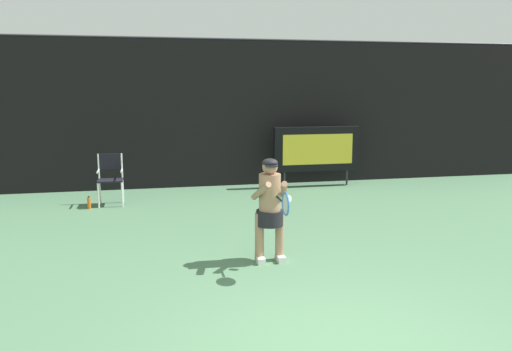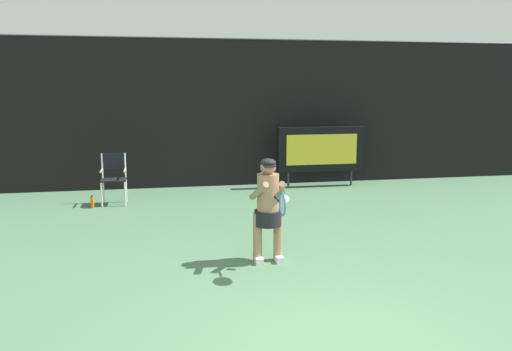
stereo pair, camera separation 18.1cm
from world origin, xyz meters
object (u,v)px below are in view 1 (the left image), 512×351
(scoreboard, at_px, (317,149))
(umpire_chair, at_px, (110,176))
(water_bottle, at_px, (89,203))
(tennis_player, at_px, (270,206))
(tennis_racket, at_px, (285,204))

(scoreboard, relative_size, umpire_chair, 2.04)
(umpire_chair, xyz_separation_m, water_bottle, (-0.43, -0.32, -0.50))
(scoreboard, distance_m, tennis_player, 5.80)
(water_bottle, height_order, tennis_player, tennis_player)
(water_bottle, bearing_deg, scoreboard, 14.02)
(umpire_chair, distance_m, tennis_player, 4.90)
(tennis_racket, bearing_deg, tennis_player, 109.46)
(tennis_player, bearing_deg, water_bottle, 126.47)
(water_bottle, bearing_deg, tennis_player, -53.53)
(scoreboard, xyz_separation_m, tennis_racket, (-2.43, -5.92, 0.06))
(scoreboard, relative_size, water_bottle, 8.30)
(umpire_chair, relative_size, tennis_racket, 1.79)
(umpire_chair, bearing_deg, water_bottle, -143.07)
(umpire_chair, bearing_deg, tennis_racket, -62.98)
(water_bottle, xyz_separation_m, tennis_racket, (2.93, -4.58, 0.88))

